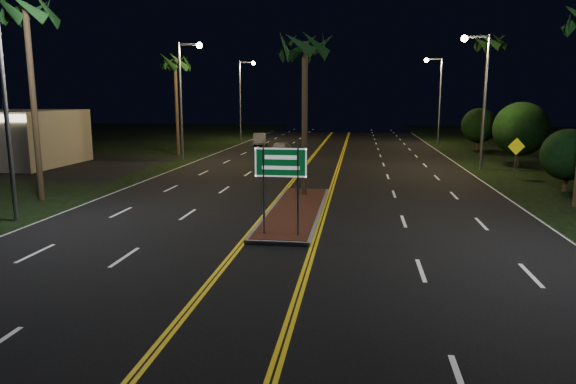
% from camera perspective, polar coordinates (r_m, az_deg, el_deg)
% --- Properties ---
extents(ground, '(120.00, 120.00, 0.00)m').
position_cam_1_polar(ground, '(15.50, -2.36, -7.95)').
color(ground, black).
rests_on(ground, ground).
extents(median_island, '(2.25, 10.25, 0.17)m').
position_cam_1_polar(median_island, '(22.16, 0.84, -2.09)').
color(median_island, gray).
rests_on(median_island, ground).
extents(highway_sign, '(1.80, 0.08, 3.20)m').
position_cam_1_polar(highway_sign, '(17.65, -0.81, 2.34)').
color(highway_sign, gray).
rests_on(highway_sign, ground).
extents(streetlight_left_near, '(1.91, 0.44, 9.00)m').
position_cam_1_polar(streetlight_left_near, '(22.75, -28.35, 11.15)').
color(streetlight_left_near, gray).
rests_on(streetlight_left_near, ground).
extents(streetlight_left_mid, '(1.91, 0.44, 9.00)m').
position_cam_1_polar(streetlight_left_mid, '(40.70, -11.35, 11.31)').
color(streetlight_left_mid, gray).
rests_on(streetlight_left_mid, ground).
extents(streetlight_left_far, '(1.91, 0.44, 9.00)m').
position_cam_1_polar(streetlight_left_far, '(59.96, -4.99, 11.12)').
color(streetlight_left_far, gray).
rests_on(streetlight_left_far, ground).
extents(streetlight_right_mid, '(1.91, 0.44, 9.00)m').
position_cam_1_polar(streetlight_right_mid, '(37.34, 20.59, 10.95)').
color(streetlight_right_mid, gray).
rests_on(streetlight_right_mid, ground).
extents(streetlight_right_far, '(1.91, 0.44, 9.00)m').
position_cam_1_polar(streetlight_right_far, '(57.04, 16.20, 10.79)').
color(streetlight_right_far, gray).
rests_on(streetlight_right_far, ground).
extents(palm_median, '(2.40, 2.40, 8.30)m').
position_cam_1_polar(palm_median, '(25.23, 1.90, 15.85)').
color(palm_median, '#382819').
rests_on(palm_median, ground).
extents(palm_left_near, '(2.40, 2.40, 9.80)m').
position_cam_1_polar(palm_left_near, '(27.37, -27.14, 17.30)').
color(palm_left_near, '#382819').
rests_on(palm_left_near, ground).
extents(palm_left_far, '(2.40, 2.40, 8.80)m').
position_cam_1_polar(palm_left_far, '(45.29, -12.44, 13.80)').
color(palm_left_far, '#382819').
rests_on(palm_left_far, ground).
extents(palm_right_far, '(2.40, 2.40, 10.30)m').
position_cam_1_polar(palm_right_far, '(45.82, 21.42, 15.06)').
color(palm_right_far, '#382819').
rests_on(palm_right_far, ground).
extents(shrub_near, '(2.70, 2.70, 3.30)m').
position_cam_1_polar(shrub_near, '(30.62, 28.67, 3.64)').
color(shrub_near, '#382819').
rests_on(shrub_near, ground).
extents(shrub_mid, '(3.78, 3.78, 4.62)m').
position_cam_1_polar(shrub_mid, '(40.18, 24.45, 6.42)').
color(shrub_mid, '#382819').
rests_on(shrub_mid, ground).
extents(shrub_far, '(3.24, 3.24, 3.96)m').
position_cam_1_polar(shrub_far, '(51.76, 20.47, 6.95)').
color(shrub_far, '#382819').
rests_on(shrub_far, ground).
extents(car_near, '(2.15, 4.66, 1.53)m').
position_cam_1_polar(car_near, '(42.84, -0.87, 4.90)').
color(car_near, '#B8B7BE').
rests_on(car_near, ground).
extents(car_far, '(2.50, 4.51, 1.42)m').
position_cam_1_polar(car_far, '(54.35, -3.19, 6.00)').
color(car_far, silver).
rests_on(car_far, ground).
extents(warning_sign, '(1.03, 0.20, 2.49)m').
position_cam_1_polar(warning_sign, '(34.36, 24.00, 4.07)').
color(warning_sign, gray).
rests_on(warning_sign, ground).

